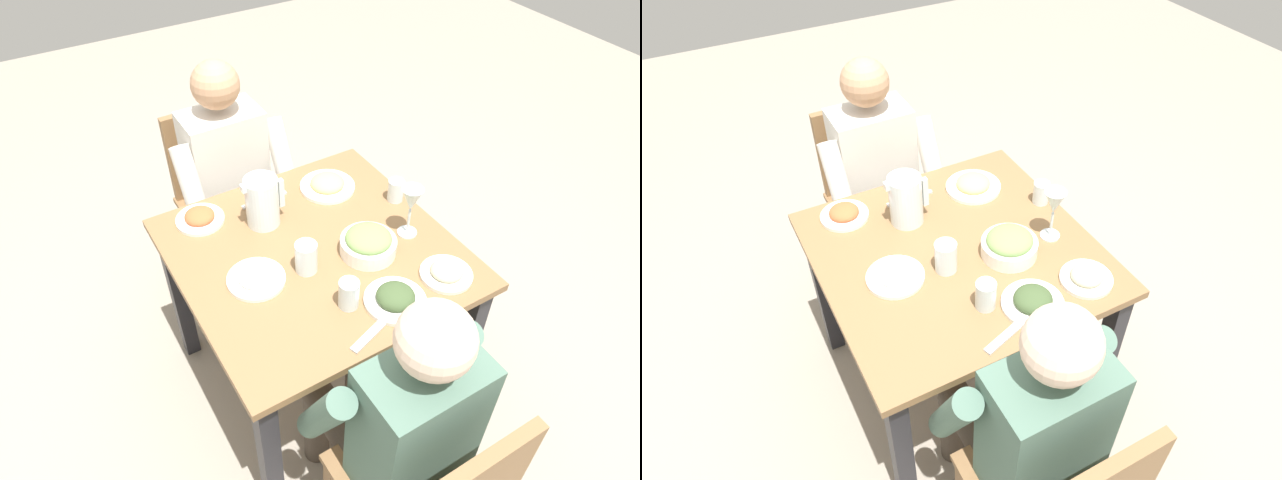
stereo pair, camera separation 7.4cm
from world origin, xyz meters
TOP-DOWN VIEW (x-y plane):
  - ground_plane at (0.00, 0.00)m, footprint 8.00×8.00m
  - dining_table at (0.00, 0.00)m, footprint 0.92×0.92m
  - chair_far at (-0.03, 0.80)m, footprint 0.40×0.40m
  - diner_near at (-0.09, -0.59)m, footprint 0.48×0.53m
  - diner_far at (-0.03, 0.59)m, footprint 0.48×0.53m
  - water_pitcher at (-0.08, 0.22)m, footprint 0.16×0.12m
  - salad_bowl at (0.15, -0.10)m, footprint 0.19×0.19m
  - plate_yoghurt at (-0.24, -0.03)m, footprint 0.19×0.19m
  - plate_rice_curry at (-0.28, 0.35)m, footprint 0.18×0.18m
  - plate_fries at (0.22, 0.28)m, footprint 0.21×0.21m
  - plate_beans at (0.31, -0.33)m, footprint 0.17×0.17m
  - plate_dolmas at (0.10, -0.33)m, footprint 0.20×0.20m
  - water_glass_center at (0.41, 0.09)m, footprint 0.06×0.06m
  - water_glass_near_left at (-0.03, -0.27)m, footprint 0.06×0.06m
  - water_glass_by_pitcher at (-0.07, -0.06)m, footprint 0.07×0.07m
  - wine_glass at (0.33, -0.09)m, footprint 0.08×0.08m
  - salt_shaker at (0.01, 0.32)m, footprint 0.03×0.03m
  - fork_near at (-0.04, -0.40)m, footprint 0.17×0.08m
  - knife_near at (-0.02, 0.33)m, footprint 0.19×0.02m

SIDE VIEW (x-z plane):
  - ground_plane at x=0.00m, z-range 0.00..0.00m
  - chair_far at x=-0.03m, z-range 0.06..0.93m
  - dining_table at x=0.00m, z-range 0.25..0.99m
  - diner_near at x=-0.09m, z-range 0.05..1.22m
  - diner_far at x=-0.03m, z-range 0.05..1.22m
  - fork_near at x=-0.04m, z-range 0.74..0.75m
  - knife_near at x=-0.02m, z-range 0.74..0.75m
  - plate_yoghurt at x=-0.24m, z-range 0.74..0.78m
  - plate_beans at x=0.31m, z-range 0.74..0.78m
  - plate_rice_curry at x=-0.28m, z-range 0.74..0.78m
  - plate_fries at x=0.22m, z-range 0.73..0.79m
  - plate_dolmas at x=0.10m, z-range 0.73..0.79m
  - salt_shaker at x=0.01m, z-range 0.74..0.80m
  - salad_bowl at x=0.15m, z-range 0.74..0.83m
  - water_glass_center at x=0.41m, z-range 0.74..0.83m
  - water_glass_near_left at x=-0.03m, z-range 0.74..0.84m
  - water_glass_by_pitcher at x=-0.07m, z-range 0.74..0.85m
  - water_pitcher at x=-0.08m, z-range 0.74..0.93m
  - wine_glass at x=0.33m, z-range 0.79..0.98m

